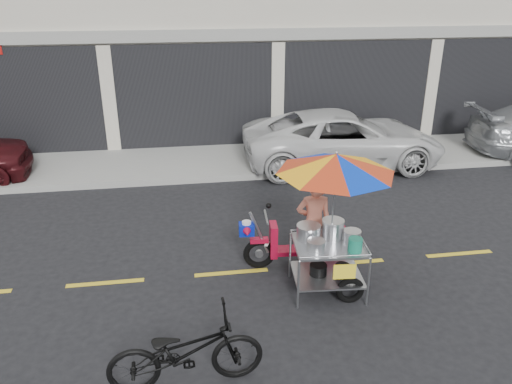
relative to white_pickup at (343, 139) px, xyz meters
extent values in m
plane|color=black|center=(-1.36, -4.70, -0.70)|extent=(90.00, 90.00, 0.00)
cube|color=gray|center=(-1.36, 0.80, -0.63)|extent=(45.00, 3.00, 0.15)
cube|color=black|center=(-1.36, 1.77, 0.75)|extent=(35.28, 0.06, 2.90)
cube|color=gray|center=(-1.36, 1.75, 2.40)|extent=(36.00, 0.12, 0.30)
cube|color=gold|center=(-1.36, -4.70, -0.70)|extent=(42.00, 0.10, 0.01)
imported|color=silver|center=(0.00, 0.00, 0.00)|extent=(5.11, 2.46, 1.40)
imported|color=black|center=(-4.13, -7.04, -0.23)|extent=(1.84, 0.73, 0.95)
torus|color=black|center=(-2.89, -4.60, -0.44)|extent=(0.54, 0.14, 0.53)
torus|color=black|center=(-1.50, -4.71, -0.44)|extent=(0.54, 0.14, 0.53)
cylinder|color=#9EA0A5|center=(-2.89, -4.60, -0.44)|extent=(0.13, 0.07, 0.13)
cylinder|color=#9EA0A5|center=(-1.50, -4.71, -0.44)|extent=(0.13, 0.07, 0.13)
cube|color=#A70C29|center=(-2.89, -4.60, -0.19)|extent=(0.30, 0.13, 0.07)
cylinder|color=#9EA0A5|center=(-2.89, -4.60, -0.05)|extent=(0.34, 0.07, 0.75)
cube|color=#A70C29|center=(-2.66, -4.62, -0.19)|extent=(0.13, 0.32, 0.56)
cube|color=#A70C29|center=(-2.24, -4.65, -0.41)|extent=(0.76, 0.31, 0.07)
cube|color=#A70C29|center=(-1.82, -4.68, -0.19)|extent=(0.71, 0.29, 0.37)
cube|color=black|center=(-1.92, -4.68, 0.02)|extent=(0.62, 0.27, 0.09)
cylinder|color=#9EA0A5|center=(-2.78, -4.61, 0.23)|extent=(0.07, 0.51, 0.03)
sphere|color=black|center=(-2.71, -4.43, 0.34)|extent=(0.09, 0.09, 0.09)
cylinder|color=white|center=(-2.78, -4.61, -0.26)|extent=(0.12, 0.12, 0.05)
cube|color=#071A9A|center=(-3.09, -4.59, 0.02)|extent=(0.26, 0.22, 0.19)
cylinder|color=white|center=(-3.09, -4.59, 0.13)|extent=(0.16, 0.16, 0.05)
cone|color=#A70C29|center=(-3.10, -4.75, 0.04)|extent=(0.18, 0.22, 0.17)
torus|color=black|center=(-1.72, -5.76, -0.50)|extent=(0.43, 0.12, 0.43)
cylinder|color=#9EA0A5|center=(-2.51, -5.80, -0.31)|extent=(0.04, 0.04, 0.79)
cylinder|color=#9EA0A5|center=(-2.45, -4.96, -0.31)|extent=(0.04, 0.04, 0.79)
cylinder|color=#9EA0A5|center=(-1.49, -5.87, -0.31)|extent=(0.04, 0.04, 0.79)
cylinder|color=#9EA0A5|center=(-1.43, -5.04, -0.31)|extent=(0.04, 0.04, 0.79)
cube|color=#9EA0A5|center=(-1.97, -5.42, -0.42)|extent=(1.08, 0.91, 0.03)
cube|color=#9EA0A5|center=(-1.97, -5.42, 0.09)|extent=(1.08, 0.91, 0.04)
cylinder|color=#9EA0A5|center=(-2.00, -5.83, 0.14)|extent=(1.02, 0.10, 0.02)
cylinder|color=#9EA0A5|center=(-1.94, -5.00, 0.14)|extent=(1.02, 0.10, 0.02)
cylinder|color=#9EA0A5|center=(-2.48, -5.38, 0.14)|extent=(0.08, 0.83, 0.02)
cylinder|color=#9EA0A5|center=(-1.46, -5.46, 0.14)|extent=(0.08, 0.83, 0.02)
cylinder|color=#9EA0A5|center=(-1.94, -5.00, -0.42)|extent=(0.09, 0.70, 0.04)
cylinder|color=#9EA0A5|center=(-1.94, -5.00, 0.04)|extent=(0.09, 0.70, 0.04)
cube|color=yellow|center=(-1.87, -5.87, -0.10)|extent=(0.33, 0.04, 0.23)
cylinder|color=#B7B7BC|center=(-2.24, -5.21, 0.21)|extent=(0.39, 0.39, 0.21)
cylinder|color=#B7B7BC|center=(-1.86, -5.22, 0.24)|extent=(0.35, 0.35, 0.27)
cylinder|color=#B7B7BC|center=(-1.62, -5.40, 0.19)|extent=(0.27, 0.27, 0.17)
cylinder|color=#B7B7BC|center=(-2.22, -5.57, 0.18)|extent=(0.29, 0.29, 0.14)
cylinder|color=#177B5F|center=(-1.67, -5.67, 0.21)|extent=(0.22, 0.22, 0.20)
cylinder|color=black|center=(-2.11, -5.41, -0.33)|extent=(0.28, 0.28, 0.17)
cylinder|color=black|center=(-1.74, -5.43, -0.34)|extent=(0.24, 0.24, 0.15)
cylinder|color=#9EA0A5|center=(-1.92, -5.33, 0.78)|extent=(0.02, 0.02, 1.39)
sphere|color=#9EA0A5|center=(-1.92, -5.33, 1.50)|extent=(0.06, 0.06, 0.06)
imported|color=#D9745B|center=(-2.01, -4.67, 0.08)|extent=(0.60, 0.42, 1.57)
camera|label=1|loc=(-4.03, -11.66, 3.70)|focal=35.00mm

